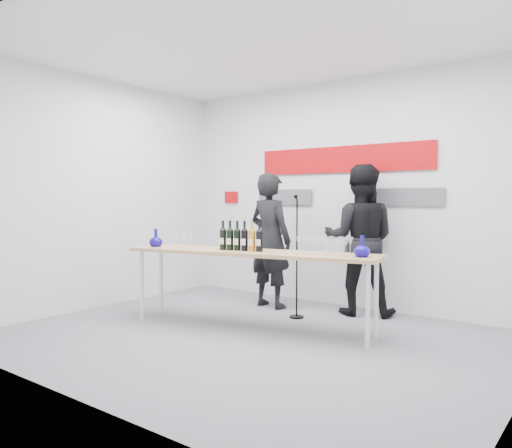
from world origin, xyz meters
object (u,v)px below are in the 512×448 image
tasting_table (251,257)px  presenter_right (360,240)px  presenter_left (270,240)px  mic_stand (297,280)px

tasting_table → presenter_right: (0.67, 1.34, 0.13)m
presenter_left → mic_stand: size_ratio=1.20×
presenter_left → presenter_right: size_ratio=0.96×
tasting_table → presenter_left: size_ratio=1.65×
presenter_right → mic_stand: presenter_right is taller
tasting_table → presenter_right: 1.51m
presenter_right → mic_stand: 0.94m
presenter_left → presenter_right: presenter_right is taller
presenter_left → presenter_right: bearing=-157.5°
presenter_left → presenter_right: (1.12, 0.33, 0.04)m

